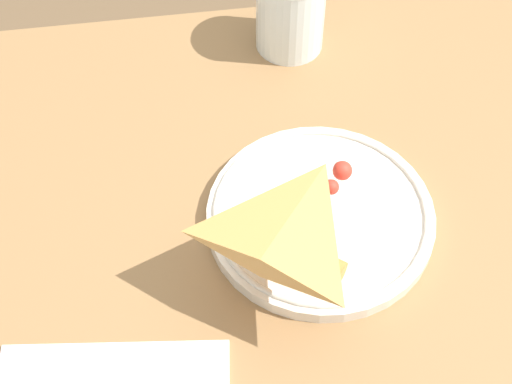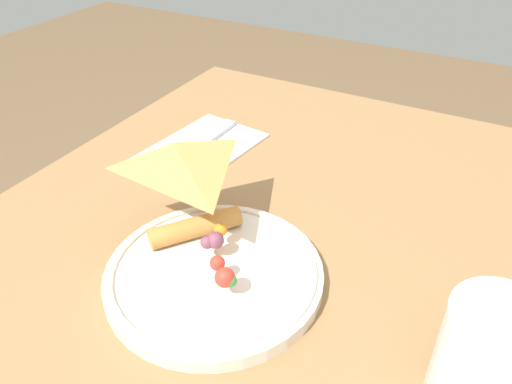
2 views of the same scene
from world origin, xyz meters
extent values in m
cube|color=olive|center=(0.00, 0.00, 0.69)|extent=(1.17, 0.68, 0.03)
cylinder|color=silver|center=(-0.05, 0.00, 0.71)|extent=(0.23, 0.23, 0.02)
torus|color=silver|center=(-0.05, 0.00, 0.72)|extent=(0.22, 0.22, 0.01)
pyramid|color=tan|center=(-0.05, 0.00, 0.73)|extent=(0.17, 0.17, 0.02)
cylinder|color=#C68942|center=(-0.09, -0.05, 0.73)|extent=(0.10, 0.08, 0.02)
sphere|color=#7A4256|center=(-0.06, -0.01, 0.75)|extent=(0.01, 0.01, 0.01)
sphere|color=#388433|center=(-0.02, 0.04, 0.75)|extent=(0.01, 0.01, 0.01)
sphere|color=orange|center=(-0.08, -0.01, 0.75)|extent=(0.01, 0.01, 0.01)
sphere|color=red|center=(-0.02, 0.03, 0.75)|extent=(0.02, 0.02, 0.02)
sphere|color=red|center=(-0.04, 0.01, 0.75)|extent=(0.02, 0.02, 0.02)
sphere|color=#7A4256|center=(-0.06, -0.01, 0.75)|extent=(0.02, 0.02, 0.02)
cylinder|color=white|center=(-0.03, 0.27, 0.76)|extent=(0.08, 0.08, 0.10)
cylinder|color=#F4CC66|center=(-0.03, 0.27, 0.75)|extent=(0.07, 0.07, 0.08)
camera|label=1|loc=(-0.18, -0.44, 1.37)|focal=55.00mm
camera|label=2|loc=(0.27, 0.22, 1.09)|focal=35.00mm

